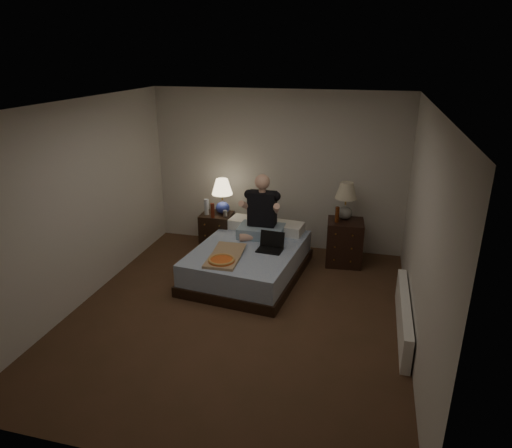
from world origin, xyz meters
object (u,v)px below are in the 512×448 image
(lamp_right, at_px, (346,201))
(soda_can, at_px, (225,213))
(radiator, at_px, (403,316))
(beer_bottle_right, at_px, (337,214))
(laptop, at_px, (270,243))
(nightstand_left, at_px, (217,232))
(bed, at_px, (248,261))
(person, at_px, (261,207))
(lamp_left, at_px, (222,196))
(water_bottle, at_px, (207,207))
(pizza_box, at_px, (222,261))
(nightstand_right, at_px, (344,242))
(beer_bottle_left, at_px, (213,211))

(lamp_right, xyz_separation_m, soda_can, (-1.81, -0.18, -0.29))
(radiator, bearing_deg, beer_bottle_right, 120.09)
(laptop, bearing_deg, lamp_right, 49.07)
(nightstand_left, bearing_deg, radiator, -31.59)
(bed, distance_m, person, 0.81)
(lamp_left, distance_m, lamp_right, 1.89)
(water_bottle, xyz_separation_m, soda_can, (0.31, -0.02, -0.07))
(soda_can, relative_size, beer_bottle_right, 0.43)
(beer_bottle_right, bearing_deg, lamp_left, 176.51)
(soda_can, bearing_deg, water_bottle, 176.51)
(person, bearing_deg, lamp_right, 20.11)
(pizza_box, bearing_deg, nightstand_left, 109.31)
(radiator, bearing_deg, lamp_left, 147.92)
(nightstand_left, height_order, lamp_left, lamp_left)
(person, bearing_deg, beer_bottle_right, 14.07)
(laptop, distance_m, pizza_box, 0.75)
(laptop, bearing_deg, soda_can, 144.71)
(nightstand_left, height_order, nightstand_right, nightstand_right)
(beer_bottle_left, bearing_deg, pizza_box, -65.86)
(nightstand_right, height_order, person, person)
(laptop, bearing_deg, pizza_box, -128.76)
(nightstand_left, relative_size, nightstand_right, 0.91)
(nightstand_left, bearing_deg, beer_bottle_right, -2.94)
(bed, distance_m, laptop, 0.48)
(nightstand_left, xyz_separation_m, beer_bottle_right, (1.88, -0.06, 0.49))
(beer_bottle_right, xyz_separation_m, pizza_box, (-1.35, -1.29, -0.30))
(soda_can, bearing_deg, nightstand_right, 2.65)
(bed, relative_size, lamp_left, 3.22)
(person, bearing_deg, water_bottle, 163.91)
(bed, relative_size, soda_can, 18.04)
(bed, xyz_separation_m, beer_bottle_right, (1.15, 0.69, 0.57))
(beer_bottle_right, bearing_deg, nightstand_left, 178.11)
(pizza_box, relative_size, radiator, 0.47)
(lamp_right, distance_m, beer_bottle_right, 0.25)
(lamp_right, distance_m, person, 1.25)
(laptop, bearing_deg, lamp_left, 142.62)
(water_bottle, xyz_separation_m, radiator, (2.93, -1.59, -0.54))
(water_bottle, bearing_deg, radiator, -28.40)
(nightstand_right, distance_m, lamp_left, 2.00)
(lamp_right, height_order, person, person)
(lamp_left, xyz_separation_m, beer_bottle_left, (-0.09, -0.22, -0.17))
(person, xyz_separation_m, radiator, (1.99, -1.32, -0.72))
(nightstand_right, height_order, soda_can, soda_can)
(nightstand_right, xyz_separation_m, soda_can, (-1.83, -0.08, 0.33))
(nightstand_right, relative_size, radiator, 0.42)
(bed, bearing_deg, person, 84.78)
(pizza_box, distance_m, radiator, 2.30)
(radiator, bearing_deg, soda_can, 149.16)
(bed, distance_m, lamp_left, 1.22)
(water_bottle, xyz_separation_m, beer_bottle_left, (0.14, -0.11, -0.01))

